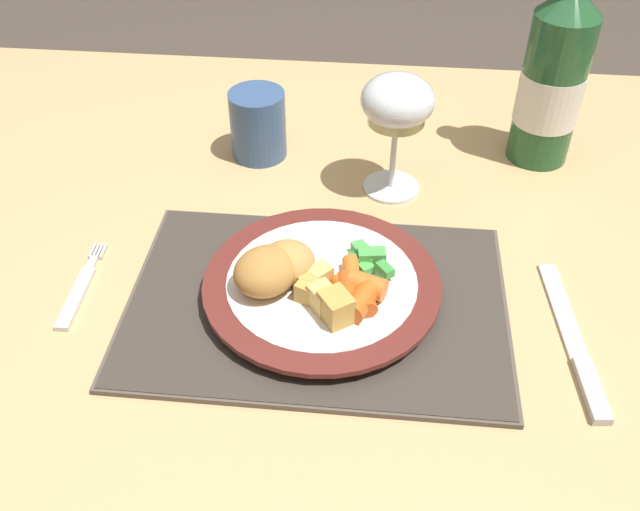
# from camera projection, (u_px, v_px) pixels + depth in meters

# --- Properties ---
(dining_table) EXTENTS (1.19, 0.92, 0.74)m
(dining_table) POSITION_uv_depth(u_px,v_px,m) (282.00, 314.00, 0.83)
(dining_table) COLOR tan
(dining_table) RESTS_ON ground
(placemat) EXTENTS (0.38, 0.26, 0.01)m
(placemat) POSITION_uv_depth(u_px,v_px,m) (317.00, 303.00, 0.71)
(placemat) COLOR brown
(placemat) RESTS_ON dining_table
(dinner_plate) EXTENTS (0.24, 0.24, 0.02)m
(dinner_plate) POSITION_uv_depth(u_px,v_px,m) (322.00, 287.00, 0.71)
(dinner_plate) COLOR white
(dinner_plate) RESTS_ON placemat
(breaded_croquettes) EXTENTS (0.10, 0.10, 0.04)m
(breaded_croquettes) POSITION_uv_depth(u_px,v_px,m) (276.00, 267.00, 0.69)
(breaded_croquettes) COLOR #B77F3D
(breaded_croquettes) RESTS_ON dinner_plate
(green_beans_pile) EXTENTS (0.05, 0.05, 0.02)m
(green_beans_pile) POSITION_uv_depth(u_px,v_px,m) (366.00, 258.00, 0.72)
(green_beans_pile) COLOR #4CA84C
(green_beans_pile) RESTS_ON dinner_plate
(glazed_carrots) EXTENTS (0.06, 0.08, 0.02)m
(glazed_carrots) POSITION_uv_depth(u_px,v_px,m) (358.00, 291.00, 0.68)
(glazed_carrots) COLOR #CC5119
(glazed_carrots) RESTS_ON dinner_plate
(fork) EXTENTS (0.02, 0.13, 0.01)m
(fork) POSITION_uv_depth(u_px,v_px,m) (79.00, 291.00, 0.73)
(fork) COLOR silver
(fork) RESTS_ON dining_table
(table_knife) EXTENTS (0.04, 0.20, 0.01)m
(table_knife) POSITION_uv_depth(u_px,v_px,m) (577.00, 350.00, 0.66)
(table_knife) COLOR silver
(table_knife) RESTS_ON dining_table
(wine_glass) EXTENTS (0.08, 0.08, 0.15)m
(wine_glass) POSITION_uv_depth(u_px,v_px,m) (397.00, 106.00, 0.79)
(wine_glass) COLOR silver
(wine_glass) RESTS_ON dining_table
(bottle) EXTENTS (0.08, 0.08, 0.29)m
(bottle) POSITION_uv_depth(u_px,v_px,m) (554.00, 77.00, 0.85)
(bottle) COLOR #23562D
(bottle) RESTS_ON dining_table
(roast_potatoes) EXTENTS (0.06, 0.08, 0.03)m
(roast_potatoes) POSITION_uv_depth(u_px,v_px,m) (323.00, 295.00, 0.67)
(roast_potatoes) COLOR gold
(roast_potatoes) RESTS_ON dinner_plate
(drinking_cup) EXTENTS (0.07, 0.07, 0.09)m
(drinking_cup) POSITION_uv_depth(u_px,v_px,m) (258.00, 123.00, 0.89)
(drinking_cup) COLOR #385684
(drinking_cup) RESTS_ON dining_table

